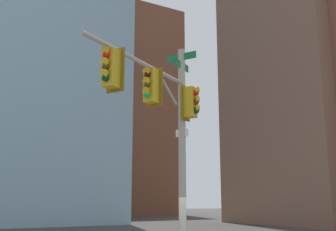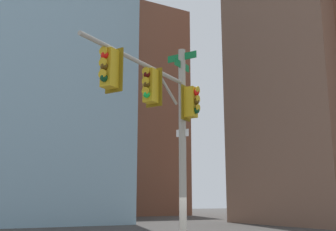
{
  "view_description": "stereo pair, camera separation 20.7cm",
  "coord_description": "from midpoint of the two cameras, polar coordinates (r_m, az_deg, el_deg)",
  "views": [
    {
      "loc": [
        -6.72,
        -10.6,
        2.39
      ],
      "look_at": [
        -0.66,
        0.03,
        4.98
      ],
      "focal_mm": 43.32,
      "sensor_mm": 36.0,
      "label": 1
    },
    {
      "loc": [
        -6.54,
        -10.7,
        2.39
      ],
      "look_at": [
        -0.66,
        0.03,
        4.98
      ],
      "focal_mm": 43.32,
      "sensor_mm": 36.0,
      "label": 2
    }
  ],
  "objects": [
    {
      "name": "signal_pole_assembly",
      "position": [
        12.29,
        0.19,
        -0.11
      ],
      "size": [
        4.67,
        2.96,
        7.42
      ],
      "rotation": [
        0.0,
        0.0,
        3.66
      ],
      "color": "#9E998C",
      "rests_on": "ground_plane"
    },
    {
      "name": "building_brick_farside",
      "position": [
        73.18,
        -7.0,
        0.87
      ],
      "size": [
        22.13,
        14.09,
        37.01
      ],
      "primitive_type": "cube",
      "color": "brown",
      "rests_on": "ground_plane"
    },
    {
      "name": "building_brick_midblock",
      "position": [
        52.65,
        20.44,
        10.71
      ],
      "size": [
        17.07,
        15.31,
        43.99
      ],
      "primitive_type": "cube",
      "color": "#845B47",
      "rests_on": "ground_plane"
    }
  ]
}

